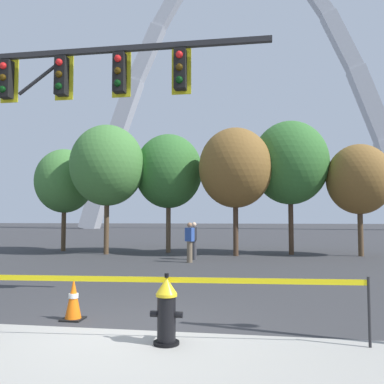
{
  "coord_description": "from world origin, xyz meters",
  "views": [
    {
      "loc": [
        1.96,
        -6.15,
        1.77
      ],
      "look_at": [
        0.22,
        5.0,
        2.5
      ],
      "focal_mm": 37.59,
      "sensor_mm": 36.0,
      "label": 1
    }
  ],
  "objects_px": {
    "traffic_cone_by_hydrant": "(73,299)",
    "pedestrian_walking_left": "(194,240)",
    "monument_arch": "(241,97)",
    "fire_hydrant": "(167,311)",
    "pedestrian_standing_center": "(190,242)",
    "traffic_signal_gantry": "(44,104)"
  },
  "relations": [
    {
      "from": "monument_arch",
      "to": "pedestrian_walking_left",
      "type": "xyz_separation_m",
      "value": [
        -0.6,
        -45.98,
        -20.03
      ]
    },
    {
      "from": "traffic_signal_gantry",
      "to": "pedestrian_standing_center",
      "type": "height_order",
      "value": "traffic_signal_gantry"
    },
    {
      "from": "fire_hydrant",
      "to": "traffic_cone_by_hydrant",
      "type": "height_order",
      "value": "fire_hydrant"
    },
    {
      "from": "fire_hydrant",
      "to": "pedestrian_standing_center",
      "type": "distance_m",
      "value": 10.37
    },
    {
      "from": "fire_hydrant",
      "to": "pedestrian_standing_center",
      "type": "xyz_separation_m",
      "value": [
        -1.34,
        10.28,
        0.35
      ]
    },
    {
      "from": "fire_hydrant",
      "to": "pedestrian_walking_left",
      "type": "relative_size",
      "value": 0.62
    },
    {
      "from": "fire_hydrant",
      "to": "monument_arch",
      "type": "height_order",
      "value": "monument_arch"
    },
    {
      "from": "pedestrian_standing_center",
      "to": "pedestrian_walking_left",
      "type": "bearing_deg",
      "value": 89.22
    },
    {
      "from": "monument_arch",
      "to": "pedestrian_standing_center",
      "type": "distance_m",
      "value": 51.14
    },
    {
      "from": "traffic_signal_gantry",
      "to": "monument_arch",
      "type": "xyz_separation_m",
      "value": [
        2.86,
        54.41,
        16.44
      ]
    },
    {
      "from": "traffic_cone_by_hydrant",
      "to": "pedestrian_walking_left",
      "type": "height_order",
      "value": "pedestrian_walking_left"
    },
    {
      "from": "monument_arch",
      "to": "pedestrian_walking_left",
      "type": "distance_m",
      "value": 50.15
    },
    {
      "from": "monument_arch",
      "to": "fire_hydrant",
      "type": "bearing_deg",
      "value": -89.28
    },
    {
      "from": "fire_hydrant",
      "to": "traffic_cone_by_hydrant",
      "type": "relative_size",
      "value": 1.36
    },
    {
      "from": "fire_hydrant",
      "to": "traffic_signal_gantry",
      "type": "height_order",
      "value": "traffic_signal_gantry"
    },
    {
      "from": "fire_hydrant",
      "to": "pedestrian_standing_center",
      "type": "bearing_deg",
      "value": 97.41
    },
    {
      "from": "traffic_cone_by_hydrant",
      "to": "traffic_signal_gantry",
      "type": "bearing_deg",
      "value": 132.43
    },
    {
      "from": "pedestrian_walking_left",
      "to": "pedestrian_standing_center",
      "type": "distance_m",
      "value": 1.07
    },
    {
      "from": "traffic_signal_gantry",
      "to": "pedestrian_standing_center",
      "type": "distance_m",
      "value": 8.49
    },
    {
      "from": "traffic_cone_by_hydrant",
      "to": "pedestrian_standing_center",
      "type": "distance_m",
      "value": 9.21
    },
    {
      "from": "monument_arch",
      "to": "traffic_signal_gantry",
      "type": "bearing_deg",
      "value": -93.0
    },
    {
      "from": "traffic_cone_by_hydrant",
      "to": "pedestrian_standing_center",
      "type": "height_order",
      "value": "pedestrian_standing_center"
    }
  ]
}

